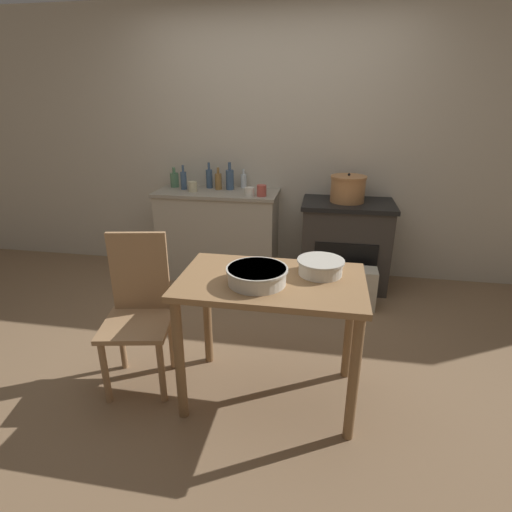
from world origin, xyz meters
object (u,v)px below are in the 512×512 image
at_px(work_table, 271,300).
at_px(bottle_far_left, 175,180).
at_px(stock_pot, 348,189).
at_px(bottle_center_right, 230,179).
at_px(cup_mid_right, 262,191).
at_px(stove, 345,244).
at_px(bottle_center, 218,181).
at_px(cup_far_right, 250,192).
at_px(bottle_center_left, 244,181).
at_px(chair, 139,308).
at_px(mixing_bowl_small, 321,266).
at_px(bottle_mid_left, 184,180).
at_px(bottle_left, 209,178).
at_px(mixing_bowl_large, 257,275).
at_px(flour_sack, 360,288).
at_px(cup_right, 193,187).

height_order(work_table, bottle_far_left, bottle_far_left).
xyz_separation_m(stock_pot, bottle_far_left, (-1.71, 0.12, 0.01)).
bearing_deg(bottle_center_right, cup_mid_right, -33.70).
height_order(stove, bottle_center, bottle_center).
bearing_deg(cup_far_right, bottle_center_left, 110.40).
distance_m(bottle_far_left, bottle_center_right, 0.58).
bearing_deg(stove, cup_mid_right, -171.13).
xyz_separation_m(chair, mixing_bowl_small, (1.09, 0.08, 0.33)).
bearing_deg(cup_far_right, bottle_mid_left, 166.15).
height_order(bottle_left, cup_far_right, bottle_left).
distance_m(bottle_far_left, bottle_left, 0.36).
xyz_separation_m(chair, mixing_bowl_large, (0.76, -0.10, 0.33)).
relative_size(mixing_bowl_small, cup_far_right, 2.98).
height_order(bottle_far_left, bottle_center, bottle_center).
height_order(bottle_far_left, bottle_left, bottle_left).
distance_m(bottle_mid_left, bottle_center, 0.34).
height_order(bottle_mid_left, bottle_center_right, bottle_center_right).
xyz_separation_m(bottle_center_left, bottle_center, (-0.23, -0.11, 0.01)).
xyz_separation_m(chair, cup_far_right, (0.40, 1.54, 0.41)).
height_order(stock_pot, mixing_bowl_small, stock_pot).
bearing_deg(bottle_mid_left, mixing_bowl_large, -59.97).
height_order(chair, bottle_far_left, bottle_far_left).
height_order(stove, bottle_center_right, bottle_center_right).
height_order(work_table, bottle_center_left, bottle_center_left).
distance_m(bottle_far_left, bottle_mid_left, 0.16).
bearing_deg(stove, bottle_center_left, 168.43).
bearing_deg(bottle_center_right, bottle_center, -172.79).
relative_size(flour_sack, bottle_center, 1.67).
xyz_separation_m(bottle_center_left, cup_far_right, (0.13, -0.34, -0.03)).
xyz_separation_m(work_table, bottle_center_left, (-0.55, 1.92, 0.29)).
distance_m(stock_pot, mixing_bowl_large, 1.86).
relative_size(bottle_mid_left, bottle_center_right, 0.89).
xyz_separation_m(work_table, mixing_bowl_large, (-0.07, -0.07, 0.18)).
distance_m(mixing_bowl_small, cup_right, 2.00).
xyz_separation_m(stock_pot, cup_right, (-1.46, -0.05, -0.02)).
height_order(bottle_center_right, cup_right, bottle_center_right).
relative_size(chair, mixing_bowl_large, 2.90).
xyz_separation_m(mixing_bowl_large, bottle_center_right, (-0.60, 1.89, 0.14)).
relative_size(mixing_bowl_small, cup_mid_right, 2.57).
xyz_separation_m(flour_sack, bottle_far_left, (-1.85, 0.60, 0.77)).
distance_m(work_table, bottle_center_left, 2.02).
distance_m(bottle_center, cup_mid_right, 0.52).
xyz_separation_m(chair, bottle_center_right, (0.16, 1.78, 0.47)).
bearing_deg(flour_sack, cup_mid_right, 159.51).
bearing_deg(bottle_far_left, bottle_center_right, -1.68).
xyz_separation_m(work_table, bottle_center_right, (-0.67, 1.82, 0.32)).
distance_m(mixing_bowl_large, bottle_mid_left, 2.10).
relative_size(stove, work_table, 0.82).
relative_size(bottle_center, cup_right, 2.23).
relative_size(mixing_bowl_small, bottle_center, 1.24).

